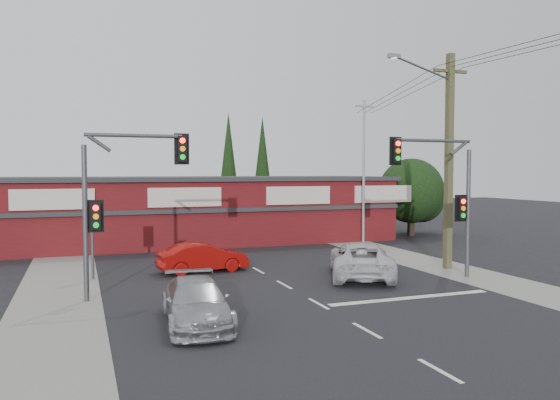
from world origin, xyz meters
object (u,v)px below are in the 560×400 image
object	(u,v)px
utility_pole	(447,154)
silver_suv	(196,302)
shop_building	(189,209)
white_suv	(361,259)
red_sedan	(203,257)

from	to	relation	value
utility_pole	silver_suv	bearing A→B (deg)	-158.08
shop_building	utility_pole	bearing A→B (deg)	-56.24
shop_building	white_suv	bearing A→B (deg)	-71.64
silver_suv	shop_building	bearing A→B (deg)	84.79
silver_suv	red_sedan	size ratio (longest dim) A/B	1.12
utility_pole	white_suv	bearing A→B (deg)	-176.49
white_suv	silver_suv	world-z (taller)	white_suv
red_sedan	shop_building	bearing A→B (deg)	-14.65
silver_suv	red_sedan	world-z (taller)	red_sedan
shop_building	silver_suv	bearing A→B (deg)	-100.24
white_suv	silver_suv	distance (m)	9.54
utility_pole	red_sedan	bearing A→B (deg)	163.62
silver_suv	utility_pole	distance (m)	14.60
red_sedan	shop_building	xyz separation A→B (m)	(1.46, 10.82, 1.46)
white_suv	silver_suv	bearing A→B (deg)	54.93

